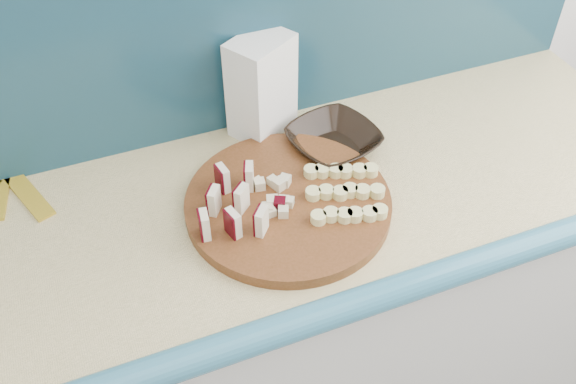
# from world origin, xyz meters

# --- Properties ---
(kitchen_counter) EXTENTS (2.20, 0.63, 0.91)m
(kitchen_counter) POSITION_xyz_m (0.10, 1.50, 0.46)
(kitchen_counter) COLOR silver
(kitchen_counter) RESTS_ON ground
(backsplash) EXTENTS (2.20, 0.02, 0.50)m
(backsplash) POSITION_xyz_m (0.10, 1.79, 1.16)
(backsplash) COLOR teal
(backsplash) RESTS_ON kitchen_counter
(cutting_board) EXTENTS (0.53, 0.53, 0.03)m
(cutting_board) POSITION_xyz_m (0.30, 1.47, 0.92)
(cutting_board) COLOR #4A2A10
(cutting_board) RESTS_ON kitchen_counter
(apple_wedges) EXTENTS (0.15, 0.18, 0.06)m
(apple_wedges) POSITION_xyz_m (0.18, 1.48, 0.97)
(apple_wedges) COLOR #F5E6C4
(apple_wedges) RESTS_ON cutting_board
(apple_chunks) EXTENTS (0.07, 0.07, 0.02)m
(apple_chunks) POSITION_xyz_m (0.27, 1.48, 0.95)
(apple_chunks) COLOR beige
(apple_chunks) RESTS_ON cutting_board
(banana_slices) EXTENTS (0.19, 0.19, 0.02)m
(banana_slices) POSITION_xyz_m (0.41, 1.44, 0.95)
(banana_slices) COLOR #EDE390
(banana_slices) RESTS_ON cutting_board
(brown_bowl) EXTENTS (0.24, 0.24, 0.05)m
(brown_bowl) POSITION_xyz_m (0.46, 1.61, 0.93)
(brown_bowl) COLOR black
(brown_bowl) RESTS_ON kitchen_counter
(flour_bag) EXTENTS (0.17, 0.16, 0.24)m
(flour_bag) POSITION_xyz_m (0.34, 1.74, 1.03)
(flour_bag) COLOR white
(flour_bag) RESTS_ON kitchen_counter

